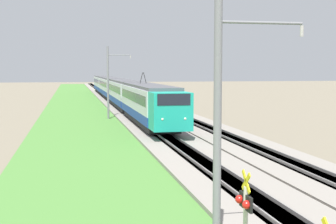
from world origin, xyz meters
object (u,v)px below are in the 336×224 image
passenger_train (116,89)px  crossing_signal_aux (245,222)px  catenary_mast_near (220,123)px  catenary_mast_mid (109,82)px

passenger_train → crossing_signal_aux: bearing=-2.8°
crossing_signal_aux → catenary_mast_near: bearing=-91.9°
crossing_signal_aux → catenary_mast_mid: (39.64, -0.07, 2.20)m
crossing_signal_aux → catenary_mast_near: catenary_mast_near is taller
catenary_mast_mid → catenary_mast_near: bearing=-180.0°
passenger_train → crossing_signal_aux: size_ratio=27.42×
passenger_train → catenary_mast_mid: bearing=-7.4°
crossing_signal_aux → passenger_train: bearing=-92.8°
catenary_mast_mid → crossing_signal_aux: bearing=179.9°
passenger_train → catenary_mast_mid: 23.37m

